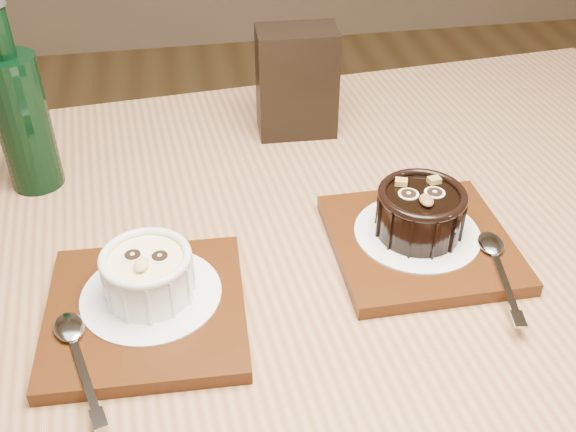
% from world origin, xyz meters
% --- Properties ---
extents(table, '(1.26, 0.90, 0.75)m').
position_xyz_m(table, '(-0.02, 0.12, 0.66)').
color(table, brown).
rests_on(table, ground).
extents(tray_left, '(0.19, 0.19, 0.01)m').
position_xyz_m(tray_left, '(-0.16, 0.07, 0.76)').
color(tray_left, '#45210B').
rests_on(tray_left, table).
extents(doily_left, '(0.13, 0.13, 0.00)m').
position_xyz_m(doily_left, '(-0.16, 0.08, 0.77)').
color(doily_left, white).
rests_on(doily_left, tray_left).
extents(ramekin_white, '(0.08, 0.08, 0.05)m').
position_xyz_m(ramekin_white, '(-0.16, 0.08, 0.79)').
color(ramekin_white, white).
rests_on(ramekin_white, doily_left).
extents(spoon_left, '(0.06, 0.14, 0.01)m').
position_xyz_m(spoon_left, '(-0.22, 0.02, 0.77)').
color(spoon_left, silver).
rests_on(spoon_left, tray_left).
extents(tray_right, '(0.18, 0.18, 0.01)m').
position_xyz_m(tray_right, '(0.12, 0.12, 0.76)').
color(tray_right, '#45210B').
rests_on(tray_right, table).
extents(doily_right, '(0.13, 0.13, 0.00)m').
position_xyz_m(doily_right, '(0.11, 0.13, 0.77)').
color(doily_right, white).
rests_on(doily_right, tray_right).
extents(ramekin_dark, '(0.09, 0.09, 0.05)m').
position_xyz_m(ramekin_dark, '(0.11, 0.13, 0.79)').
color(ramekin_dark, black).
rests_on(ramekin_dark, doily_right).
extents(spoon_right, '(0.05, 0.14, 0.01)m').
position_xyz_m(spoon_right, '(0.17, 0.06, 0.77)').
color(spoon_right, silver).
rests_on(spoon_right, tray_right).
extents(condiment_stand, '(0.10, 0.06, 0.14)m').
position_xyz_m(condiment_stand, '(0.04, 0.38, 0.82)').
color(condiment_stand, black).
rests_on(condiment_stand, table).
extents(green_bottle, '(0.06, 0.06, 0.22)m').
position_xyz_m(green_bottle, '(-0.29, 0.32, 0.84)').
color(green_bottle, black).
rests_on(green_bottle, table).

